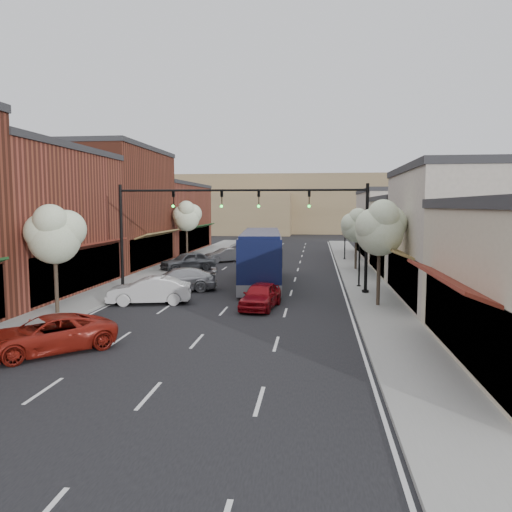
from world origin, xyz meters
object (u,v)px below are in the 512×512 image
(red_hatchback, at_px, (261,296))
(parked_car_d, at_px, (188,261))
(signal_mast_left, at_px, (156,221))
(tree_left_far, at_px, (187,216))
(lamp_post_near, at_px, (360,244))
(lamp_post_far, at_px, (345,231))
(parked_car_e, at_px, (225,255))
(tree_right_far, at_px, (357,225))
(signal_mast_right, at_px, (328,222))
(tree_right_near, at_px, (381,227))
(tree_left_near, at_px, (55,233))
(parked_car_a, at_px, (47,335))
(parked_car_b, at_px, (149,290))
(coach_bus, at_px, (261,257))
(parked_car_c, at_px, (178,280))

(red_hatchback, distance_m, parked_car_d, 17.34)
(parked_car_d, bearing_deg, signal_mast_left, -35.41)
(tree_left_far, xyz_separation_m, lamp_post_near, (16.05, -15.44, -1.60))
(tree_left_far, relative_size, parked_car_d, 1.27)
(lamp_post_far, bearing_deg, parked_car_e, -166.54)
(tree_right_far, bearing_deg, tree_left_far, 160.13)
(signal_mast_right, height_order, tree_right_near, signal_mast_right)
(tree_left_near, bearing_deg, parked_car_e, 80.86)
(tree_left_near, relative_size, parked_car_a, 1.13)
(tree_right_near, distance_m, red_hatchback, 7.53)
(parked_car_a, bearing_deg, parked_car_b, 131.03)
(tree_right_near, bearing_deg, parked_car_b, -177.90)
(tree_left_far, height_order, coach_bus, tree_left_far)
(tree_right_near, height_order, tree_left_near, tree_right_near)
(lamp_post_near, bearing_deg, parked_car_c, -168.09)
(tree_right_near, height_order, coach_bus, tree_right_near)
(tree_right_near, distance_m, parked_car_c, 13.68)
(signal_mast_left, distance_m, parked_car_a, 14.75)
(parked_car_b, height_order, parked_car_e, parked_car_b)
(tree_left_far, relative_size, lamp_post_near, 1.38)
(red_hatchback, bearing_deg, lamp_post_near, 59.81)
(signal_mast_right, distance_m, tree_left_far, 22.68)
(tree_right_far, height_order, parked_car_b, tree_right_far)
(signal_mast_left, relative_size, tree_left_near, 1.44)
(parked_car_b, height_order, parked_car_d, parked_car_d)
(tree_right_near, xyz_separation_m, lamp_post_near, (-0.55, 6.56, -1.45))
(parked_car_d, bearing_deg, coach_bus, 6.98)
(lamp_post_near, xyz_separation_m, parked_car_a, (-13.11, -16.72, -2.31))
(lamp_post_far, xyz_separation_m, red_hatchback, (-5.91, -25.05, -2.29))
(parked_car_c, bearing_deg, lamp_post_far, 134.67)
(parked_car_e, bearing_deg, lamp_post_far, 66.80)
(lamp_post_far, height_order, coach_bus, lamp_post_far)
(tree_right_far, height_order, parked_car_a, tree_right_far)
(tree_right_near, relative_size, lamp_post_far, 1.34)
(parked_car_c, bearing_deg, signal_mast_left, -105.56)
(signal_mast_left, distance_m, red_hatchback, 9.85)
(signal_mast_right, height_order, parked_car_d, signal_mast_right)
(lamp_post_near, height_order, parked_car_e, lamp_post_near)
(lamp_post_near, xyz_separation_m, parked_car_b, (-12.40, -7.03, -2.23))
(tree_right_far, bearing_deg, parked_car_b, -128.16)
(lamp_post_far, relative_size, parked_car_a, 0.88)
(signal_mast_left, distance_m, tree_right_far, 18.39)
(coach_bus, distance_m, red_hatchback, 8.45)
(parked_car_c, xyz_separation_m, parked_car_d, (-2.00, 10.32, 0.06))
(parked_car_a, distance_m, parked_car_d, 24.53)
(lamp_post_near, height_order, parked_car_a, lamp_post_near)
(lamp_post_near, bearing_deg, parked_car_a, -128.09)
(parked_car_d, bearing_deg, red_hatchback, -10.83)
(parked_car_a, height_order, parked_car_c, parked_car_c)
(lamp_post_far, distance_m, coach_bus, 18.10)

